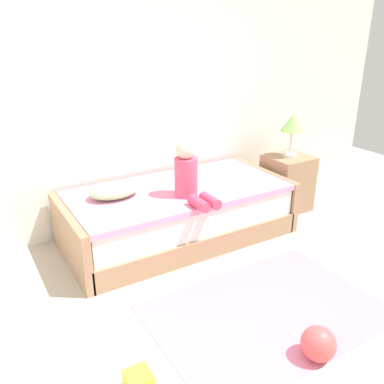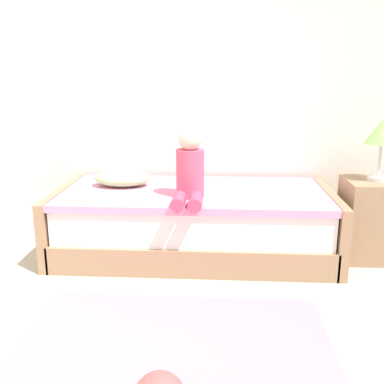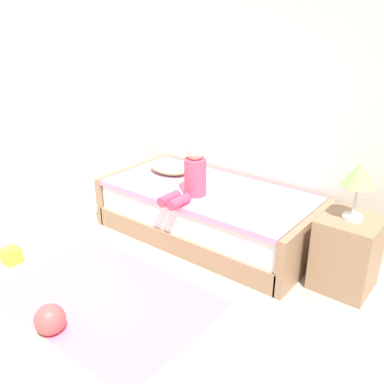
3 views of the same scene
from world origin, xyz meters
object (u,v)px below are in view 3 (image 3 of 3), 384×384
Objects in this scene: nightstand at (346,253)px; pillow at (169,167)px; toy_block at (11,256)px; bed at (208,213)px; table_lamp at (359,177)px; child_figure at (192,175)px; toy_ball at (50,319)px.

nightstand is 1.94m from pillow.
nightstand is 2.83m from toy_block.
table_lamp is (1.35, -0.01, 0.69)m from bed.
child_figure is at bearing -171.03° from nightstand.
child_figure is 1.16× the size of pillow.
toy_ball is 1.08m from toy_block.
pillow is 2.01m from toy_ball.
toy_ball is (-0.03, -1.78, -0.14)m from bed.
toy_block is (-0.49, -1.57, -0.50)m from pillow.
table_lamp is at bearing 52.03° from toy_ball.
child_figure reaches higher than toy_block.
pillow is (-0.57, 0.10, 0.32)m from bed.
pillow is 1.72m from toy_block.
bed is at bearing 179.47° from nightstand.
toy_block is (-2.41, -1.45, -0.87)m from table_lamp.
pillow is at bearing 170.09° from bed.
table_lamp is at bearing -90.00° from nightstand.
toy_ball reaches higher than toy_block.
child_figure is (-0.02, -0.23, 0.46)m from bed.
nightstand reaches higher than toy_ball.
toy_ball is at bearing -90.53° from child_figure.
child_figure reaches higher than bed.
pillow reaches higher than nightstand.
table_lamp is 0.88× the size of child_figure.
bed is at bearing -9.91° from pillow.
bed is 15.25× the size of toy_block.
toy_ball is at bearing -127.97° from table_lamp.
bed is at bearing 54.03° from toy_block.
pillow is 3.18× the size of toy_block.
bed is 4.14× the size of child_figure.
bed is 1.52m from table_lamp.
bed is 1.79m from toy_ball.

